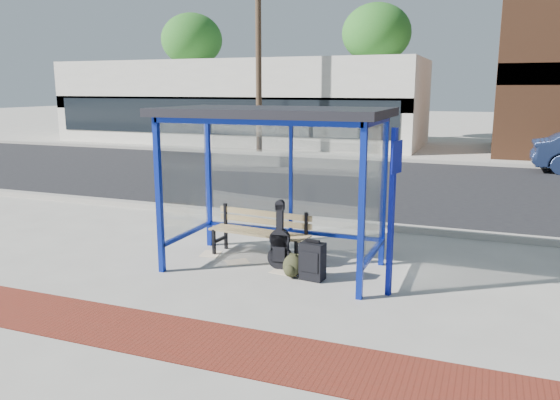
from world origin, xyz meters
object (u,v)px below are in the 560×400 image
at_px(guitar_bag, 280,245).
at_px(backpack, 292,266).
at_px(suitcase, 312,261).
at_px(bench, 261,230).

height_order(guitar_bag, backpack, guitar_bag).
relative_size(suitcase, backpack, 1.73).
bearing_deg(backpack, guitar_bag, 139.97).
bearing_deg(bench, backpack, -36.89).
distance_m(bench, guitar_bag, 0.69).
relative_size(bench, suitcase, 2.88).
bearing_deg(suitcase, guitar_bag, 162.85).
bearing_deg(backpack, bench, 141.42).
xyz_separation_m(suitcase, backpack, (-0.31, -0.01, -0.11)).
bearing_deg(bench, suitcase, -27.67).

